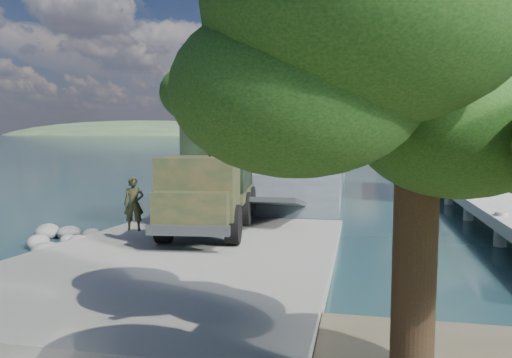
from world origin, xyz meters
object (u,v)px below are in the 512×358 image
Objects in this scene: soldier at (134,214)px; military_truck at (213,177)px; pier at (467,176)px; landing_craft at (288,177)px; sailboat_near at (473,175)px; overhang_tree at (380,82)px; sailboat_far at (492,176)px.

military_truck is at bearing 34.98° from soldier.
landing_craft is at bearing 159.79° from pier.
sailboat_near is (3.72, 15.91, -1.29)m from pier.
sailboat_near is 0.80× the size of overhang_tree.
sailboat_near is at bearing 54.55° from military_truck.
military_truck is 35.90m from sailboat_near.
pier is at bearing 42.42° from military_truck.
landing_craft is at bearing 81.95° from military_truck.
military_truck is at bearing -124.92° from sailboat_near.
landing_craft is at bearing -137.08° from sailboat_far.
sailboat_near is (19.19, 34.84, -1.20)m from soldier.
overhang_tree reaches higher than soldier.
sailboat_near reaches higher than soldier.
sailboat_near is (16.70, 11.13, -0.54)m from landing_craft.
pier is 1.25× the size of landing_craft.
sailboat_near is 0.86× the size of sailboat_far.
pier reaches higher than soldier.
landing_craft is 3.69× the size of military_truck.
military_truck is (-0.38, -20.36, 1.79)m from landing_craft.
landing_craft reaches higher than sailboat_near.
sailboat_far is (18.64, 30.81, -2.28)m from military_truck.
soldier is 0.35× the size of sailboat_near.
pier is at bearing 27.93° from soldier.
military_truck is at bearing -92.23° from landing_craft.
overhang_tree is at bearing -109.83° from sailboat_near.
sailboat_far reaches higher than soldier.
pier is 4.60× the size of military_truck.
sailboat_far is (5.28, 15.22, -1.24)m from pier.
landing_craft is at bearing 100.09° from overhang_tree.
overhang_tree is (-10.69, -44.92, 4.97)m from sailboat_near.
landing_craft is 6.05× the size of sailboat_near.
landing_craft reaches higher than soldier.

